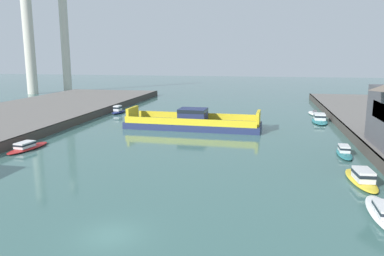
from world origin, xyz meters
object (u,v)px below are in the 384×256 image
(moored_boat_far_right, at_px, (320,119))
(moored_boat_upstream_a, at_px, (362,177))
(moored_boat_far_left, at_px, (27,147))
(smokestack_distant_b, at_px, (28,30))
(chain_ferry, at_px, (193,122))
(moored_boat_near_left, at_px, (315,113))
(moored_boat_near_right, at_px, (344,152))
(moored_boat_mid_right, at_px, (118,110))
(smokestack_distant_a, at_px, (64,33))

(moored_boat_far_right, height_order, moored_boat_upstream_a, moored_boat_far_right)
(moored_boat_far_left, bearing_deg, smokestack_distant_b, 123.05)
(chain_ferry, bearing_deg, moored_boat_far_left, -135.10)
(moored_boat_near_left, distance_m, moored_boat_far_right, 9.00)
(moored_boat_near_right, xyz_separation_m, smokestack_distant_b, (-84.09, 60.92, 19.61))
(moored_boat_upstream_a, distance_m, smokestack_distant_b, 111.95)
(moored_boat_near_left, height_order, moored_boat_upstream_a, moored_boat_upstream_a)
(chain_ferry, bearing_deg, moored_boat_upstream_a, -48.38)
(moored_boat_mid_right, relative_size, moored_boat_far_left, 0.71)
(moored_boat_near_left, xyz_separation_m, moored_boat_upstream_a, (-0.73, -44.11, 0.31))
(moored_boat_near_left, bearing_deg, smokestack_distant_a, 154.30)
(moored_boat_far_right, bearing_deg, moored_boat_mid_right, 176.32)
(moored_boat_near_right, height_order, smokestack_distant_a, smokestack_distant_a)
(chain_ferry, distance_m, moored_boat_far_left, 26.75)
(chain_ferry, bearing_deg, smokestack_distant_a, 134.01)
(moored_boat_near_right, bearing_deg, chain_ferry, 148.31)
(smokestack_distant_b, bearing_deg, moored_boat_near_left, -18.11)
(chain_ferry, distance_m, moored_boat_near_right, 25.98)
(moored_boat_far_right, distance_m, moored_boat_upstream_a, 35.12)
(moored_boat_mid_right, distance_m, moored_boat_far_right, 41.37)
(smokestack_distant_a, bearing_deg, moored_boat_upstream_a, -46.69)
(moored_boat_near_left, height_order, smokestack_distant_b, smokestack_distant_b)
(smokestack_distant_a, height_order, smokestack_distant_b, smokestack_distant_b)
(moored_boat_near_right, distance_m, moored_boat_mid_right, 49.15)
(moored_boat_mid_right, bearing_deg, moored_boat_far_left, -89.90)
(moored_boat_upstream_a, relative_size, smokestack_distant_a, 0.21)
(chain_ferry, distance_m, moored_boat_far_right, 24.71)
(chain_ferry, height_order, moored_boat_near_right, chain_ferry)
(moored_boat_near_left, distance_m, moored_boat_far_left, 56.56)
(smokestack_distant_a, bearing_deg, smokestack_distant_b, -125.96)
(moored_boat_far_right, bearing_deg, moored_boat_near_right, -90.44)
(chain_ferry, distance_m, moored_boat_near_left, 29.85)
(moored_boat_far_left, bearing_deg, moored_boat_near_left, 42.95)
(moored_boat_far_right, bearing_deg, chain_ferry, -154.42)
(moored_boat_near_left, distance_m, moored_boat_upstream_a, 44.11)
(smokestack_distant_b, bearing_deg, moored_boat_near_right, -35.92)
(moored_boat_near_right, height_order, smokestack_distant_b, smokestack_distant_b)
(moored_boat_mid_right, relative_size, moored_boat_upstream_a, 0.69)
(moored_boat_near_left, xyz_separation_m, moored_boat_far_left, (-41.40, -38.54, 0.17))
(moored_boat_far_left, relative_size, moored_boat_upstream_a, 0.97)
(moored_boat_mid_right, xyz_separation_m, smokestack_distant_a, (-35.99, 43.61, 18.98))
(moored_boat_far_left, height_order, moored_boat_far_right, moored_boat_far_right)
(moored_boat_near_right, xyz_separation_m, moored_boat_mid_right, (-41.10, 26.96, 0.20))
(moored_boat_far_left, relative_size, moored_boat_far_right, 0.90)
(smokestack_distant_b, bearing_deg, moored_boat_far_left, -56.95)
(moored_boat_near_right, height_order, moored_boat_far_left, moored_boat_near_right)
(moored_boat_near_left, bearing_deg, chain_ferry, -138.80)
(moored_boat_upstream_a, bearing_deg, moored_boat_far_right, 89.09)
(smokestack_distant_b, bearing_deg, moored_boat_far_right, -23.48)
(chain_ferry, bearing_deg, moored_boat_near_right, -31.69)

